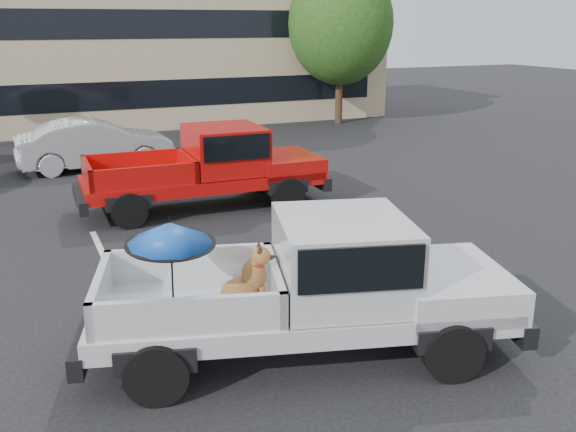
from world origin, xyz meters
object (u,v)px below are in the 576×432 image
at_px(red_pickup, 218,163).
at_px(silver_sedan, 95,144).
at_px(silver_pickup, 324,279).
at_px(tree_back, 215,19).
at_px(tree_right, 341,24).

relative_size(red_pickup, silver_sedan, 1.29).
height_order(silver_pickup, silver_sedan, silver_pickup).
bearing_deg(silver_pickup, tree_back, 90.79).
distance_m(silver_pickup, red_pickup, 7.50).
distance_m(tree_back, red_pickup, 19.84).
bearing_deg(tree_right, tree_back, 110.56).
bearing_deg(tree_back, silver_sedan, -121.42).
bearing_deg(silver_pickup, silver_sedan, 110.85).
height_order(tree_right, silver_pickup, tree_right).
distance_m(tree_right, silver_pickup, 20.82).
distance_m(tree_right, silver_sedan, 12.67).
bearing_deg(silver_sedan, tree_back, -33.13).
relative_size(silver_pickup, silver_sedan, 1.32).
xyz_separation_m(tree_right, silver_sedan, (-11.04, -5.16, -3.46)).
bearing_deg(red_pickup, tree_back, 73.96).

